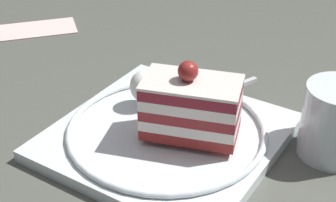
{
  "coord_description": "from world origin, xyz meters",
  "views": [
    {
      "loc": [
        -0.18,
        0.41,
        0.33
      ],
      "look_at": [
        -0.01,
        -0.0,
        0.05
      ],
      "focal_mm": 53.89,
      "sensor_mm": 36.0,
      "label": 1
    }
  ],
  "objects": [
    {
      "name": "ground_plane",
      "position": [
        0.0,
        0.0,
        0.0
      ],
      "size": [
        2.4,
        2.4,
        0.0
      ],
      "primitive_type": "plane",
      "color": "#50534B"
    },
    {
      "name": "cake_slice",
      "position": [
        -0.03,
        0.0,
        0.05
      ],
      "size": [
        0.11,
        0.07,
        0.08
      ],
      "color": "maroon",
      "rests_on": "dessert_plate"
    },
    {
      "name": "drink_glass_near",
      "position": [
        -0.17,
        -0.05,
        0.03
      ],
      "size": [
        0.07,
        0.07,
        0.08
      ],
      "color": "silver",
      "rests_on": "ground_plane"
    },
    {
      "name": "dessert_plate",
      "position": [
        -0.01,
        -0.0,
        0.01
      ],
      "size": [
        0.26,
        0.26,
        0.02
      ],
      "color": "white",
      "rests_on": "ground_plane"
    },
    {
      "name": "folded_napkin",
      "position": [
        0.3,
        -0.2,
        0.0
      ],
      "size": [
        0.13,
        0.13,
        0.0
      ],
      "primitive_type": "cube",
      "rotation": [
        0.0,
        0.0,
        0.69
      ],
      "color": "beige",
      "rests_on": "ground_plane"
    },
    {
      "name": "fork",
      "position": [
        -0.03,
        -0.08,
        0.02
      ],
      "size": [
        0.08,
        0.11,
        0.0
      ],
      "color": "silver",
      "rests_on": "dessert_plate"
    },
    {
      "name": "whipped_cream_dollop",
      "position": [
        0.04,
        -0.04,
        0.04
      ],
      "size": [
        0.03,
        0.03,
        0.04
      ],
      "primitive_type": "ellipsoid",
      "color": "white",
      "rests_on": "dessert_plate"
    }
  ]
}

